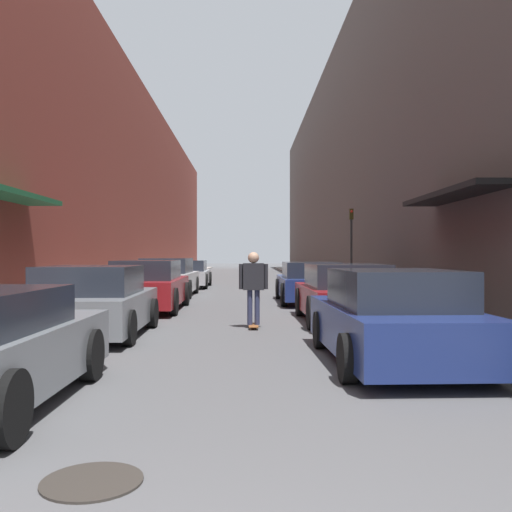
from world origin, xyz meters
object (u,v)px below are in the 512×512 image
parked_car_left_2 (148,286)px  manhole_cover (92,481)px  parked_car_left_3 (168,278)px  parked_car_left_4 (188,274)px  skateboarder (253,282)px  parked_car_left_1 (93,303)px  parked_car_right_0 (393,319)px  parked_car_right_1 (345,294)px  parked_car_right_2 (310,283)px  traffic_light (351,239)px

parked_car_left_2 → manhole_cover: (1.69, -12.10, -0.67)m
parked_car_left_3 → parked_car_left_4: size_ratio=1.03×
skateboarder → parked_car_left_3: bearing=108.4°
parked_car_left_1 → parked_car_right_0: (5.06, -2.81, -0.00)m
parked_car_right_1 → parked_car_left_3: bearing=122.1°
parked_car_left_4 → parked_car_right_2: (4.87, -8.65, 0.02)m
skateboarder → parked_car_left_1: bearing=-159.7°
skateboarder → manhole_cover: bearing=-98.4°
parked_car_left_4 → skateboarder: (2.95, -15.05, 0.37)m
parked_car_right_1 → parked_car_right_0: bearing=-92.0°
parked_car_right_1 → skateboarder: bearing=-155.3°
parked_car_left_2 → parked_car_right_0: parked_car_left_2 is taller
parked_car_left_4 → manhole_cover: size_ratio=6.49×
parked_car_right_2 → manhole_cover: (-3.13, -14.58, -0.64)m
parked_car_left_2 → parked_car_right_1: parked_car_left_2 is taller
parked_car_left_2 → traffic_light: bearing=47.4°
parked_car_right_2 → traffic_light: traffic_light is taller
parked_car_left_4 → parked_car_right_2: 9.93m
parked_car_left_3 → manhole_cover: 17.60m
manhole_cover → parked_car_right_0: bearing=53.1°
parked_car_left_4 → parked_car_right_1: 14.96m
parked_car_left_1 → parked_car_left_3: (0.00, 10.46, 0.04)m
parked_car_right_0 → parked_car_left_3: bearing=110.9°
parked_car_left_3 → parked_car_left_4: (0.15, 5.74, -0.06)m
parked_car_left_1 → parked_car_right_0: size_ratio=0.94×
parked_car_left_1 → parked_car_right_0: bearing=-29.0°
parked_car_right_1 → manhole_cover: parked_car_right_1 is taller
traffic_light → parked_car_right_1: bearing=-101.2°
parked_car_left_2 → parked_car_right_1: bearing=-30.2°
skateboarder → manhole_cover: size_ratio=2.32×
parked_car_right_0 → traffic_light: bearing=81.7°
parked_car_left_4 → parked_car_left_2: bearing=-89.8°
parked_car_right_2 → parked_car_left_4: bearing=119.4°
parked_car_left_3 → parked_car_right_0: (5.06, -13.26, -0.04)m
parked_car_right_0 → parked_car_right_1: bearing=88.0°
parked_car_left_3 → manhole_cover: bearing=-83.8°
parked_car_right_0 → parked_car_right_2: size_ratio=0.90×
manhole_cover → traffic_light: bearing=74.6°
parked_car_right_2 → parked_car_right_0: bearing=-89.8°
parked_car_right_0 → traffic_light: (2.30, 15.66, 1.56)m
parked_car_right_1 → skateboarder: (-2.13, -0.98, 0.34)m
parked_car_right_2 → manhole_cover: 14.93m
parked_car_right_1 → parked_car_right_2: (-0.21, 5.42, -0.01)m
traffic_light → parked_car_left_1: bearing=-119.8°
skateboarder → traffic_light: 12.51m
manhole_cover → parked_car_right_1: bearing=70.0°
parked_car_left_4 → manhole_cover: (1.74, -23.23, -0.62)m
parked_car_right_0 → traffic_light: size_ratio=1.26×
parked_car_left_1 → traffic_light: 14.89m
parked_car_left_3 → traffic_light: size_ratio=1.40×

